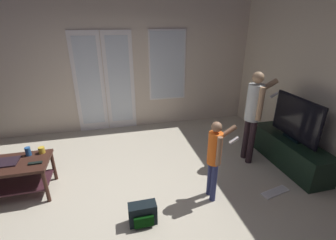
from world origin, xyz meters
TOP-DOWN VIEW (x-y plane):
  - ground_plane at (0.00, 0.00)m, footprint 6.34×5.41m
  - wall_back_with_doors at (0.03, 2.67)m, footprint 6.34×0.09m
  - coffee_table at (-1.40, 0.63)m, footprint 0.89×0.57m
  - tv_stand at (2.80, 0.40)m, footprint 0.47×1.51m
  - flat_screen_tv at (2.80, 0.40)m, footprint 0.08×0.97m
  - person_adult at (2.20, 0.69)m, footprint 0.67×0.42m
  - person_child at (1.20, -0.07)m, footprint 0.49×0.31m
  - backpack at (0.20, -0.30)m, footprint 0.34×0.20m
  - loose_keyboard at (2.13, -0.21)m, footprint 0.46×0.22m
  - laptop_closed at (-1.51, 0.66)m, footprint 0.33×0.26m
  - cup_near_edge at (-1.09, 0.82)m, footprint 0.09×0.09m
  - cup_by_laptop at (-1.25, 0.80)m, footprint 0.07×0.07m
  - tv_remote_black at (-1.11, 0.54)m, footprint 0.17×0.05m

SIDE VIEW (x-z plane):
  - ground_plane at x=0.00m, z-range -0.02..0.00m
  - loose_keyboard at x=2.13m, z-range 0.00..0.02m
  - backpack at x=0.20m, z-range 0.00..0.27m
  - tv_stand at x=2.80m, z-range 0.00..0.48m
  - coffee_table at x=-1.40m, z-range 0.12..0.63m
  - laptop_closed at x=-1.51m, z-range 0.52..0.54m
  - tv_remote_black at x=-1.11m, z-range 0.52..0.54m
  - cup_near_edge at x=-1.09m, z-range 0.52..0.61m
  - cup_by_laptop at x=-1.25m, z-range 0.52..0.64m
  - person_child at x=1.20m, z-range 0.12..1.26m
  - flat_screen_tv at x=2.80m, z-range 0.48..1.19m
  - person_adult at x=2.20m, z-range 0.16..1.73m
  - wall_back_with_doors at x=0.03m, z-range -0.04..2.87m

